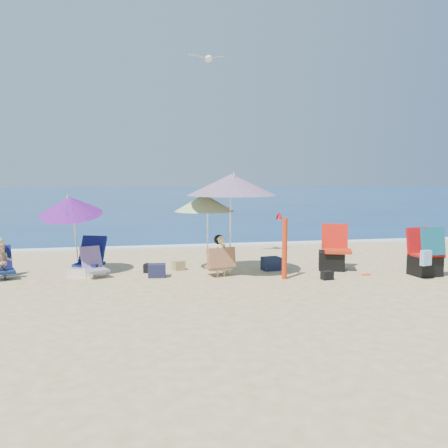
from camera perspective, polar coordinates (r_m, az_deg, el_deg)
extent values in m
plane|color=#D8BC84|center=(9.77, 2.86, -6.98)|extent=(120.00, 120.00, 0.00)
cube|color=navy|center=(54.34, -8.54, 3.40)|extent=(120.00, 80.00, 0.12)
cube|color=white|center=(14.69, -1.89, -2.58)|extent=(120.00, 0.50, 0.04)
cylinder|color=white|center=(10.43, 0.75, -0.43)|extent=(0.05, 0.05, 2.06)
cone|color=#F42063|center=(10.21, 0.92, 4.75)|extent=(2.51, 2.51, 0.46)
cylinder|color=white|center=(10.04, 1.20, 5.90)|extent=(0.04, 0.04, 0.12)
cylinder|color=white|center=(10.70, -2.00, -1.41)|extent=(0.04, 0.04, 1.63)
cone|color=#60A719|center=(10.62, -2.38, 2.58)|extent=(1.69, 1.69, 0.39)
cylinder|color=silver|center=(10.60, -2.78, 3.50)|extent=(0.03, 0.03, 0.10)
cylinder|color=silver|center=(11.06, -17.40, -1.61)|extent=(0.09, 0.41, 1.53)
cone|color=#B01960|center=(10.79, -18.00, 2.14)|extent=(1.55, 1.59, 0.71)
cylinder|color=silver|center=(10.74, -18.31, 3.04)|extent=(0.03, 0.05, 0.11)
cylinder|color=red|center=(10.02, 7.30, -2.96)|extent=(0.14, 0.14, 1.29)
cone|color=red|center=(10.01, 6.65, 1.06)|extent=(0.20, 0.20, 0.16)
cube|color=#0E194E|center=(10.98, -15.91, -4.69)|extent=(0.71, 0.67, 0.07)
cube|color=#0D144C|center=(11.10, -15.48, -2.96)|extent=(0.65, 0.52, 0.60)
cube|color=white|center=(10.83, -16.26, -5.46)|extent=(0.74, 0.70, 0.18)
cube|color=#C36844|center=(10.48, -14.99, -5.43)|extent=(0.55, 0.53, 0.05)
cube|color=#C84D46|center=(10.78, -15.69, -3.86)|extent=(0.50, 0.41, 0.47)
cube|color=white|center=(10.78, -15.50, -5.60)|extent=(0.58, 0.55, 0.14)
cube|color=red|center=(11.17, 13.52, -3.18)|extent=(0.75, 0.71, 0.06)
cube|color=red|center=(11.41, 13.15, -1.47)|extent=(0.62, 0.37, 0.60)
cube|color=black|center=(11.27, 12.78, -4.30)|extent=(0.72, 0.69, 0.43)
cube|color=red|center=(11.25, 23.11, -3.47)|extent=(0.63, 0.57, 0.06)
cube|color=#A90C0F|center=(11.38, 22.34, -1.85)|extent=(0.60, 0.21, 0.59)
cube|color=black|center=(11.23, 22.99, -4.67)|extent=(0.61, 0.55, 0.42)
cube|color=#096774|center=(10.94, 23.82, -1.92)|extent=(0.54, 0.23, 0.59)
cube|color=#88AEDB|center=(10.69, 23.09, -3.76)|extent=(0.25, 0.16, 0.31)
imported|color=#D5B47F|center=(10.20, -0.47, -3.90)|extent=(0.36, 0.28, 0.88)
cube|color=#451075|center=(10.35, -0.67, -5.25)|extent=(0.58, 0.54, 0.06)
cube|color=#450E67|center=(10.20, -0.34, -4.07)|extent=(0.64, 0.36, 0.45)
sphere|color=black|center=(10.29, -0.62, -1.88)|extent=(0.22, 0.22, 0.22)
imported|color=tan|center=(10.89, -24.98, -4.12)|extent=(0.45, 0.40, 0.77)
cube|color=#0D1D4A|center=(10.94, -25.05, -5.24)|extent=(0.58, 0.54, 0.06)
cube|color=#0D124A|center=(11.25, -25.34, -3.66)|extent=(0.53, 0.41, 0.50)
cube|color=#1A1C39|center=(10.30, -8.06, -5.56)|extent=(0.39, 0.30, 0.28)
cube|color=black|center=(10.80, -8.84, -5.27)|extent=(0.32, 0.28, 0.20)
cube|color=#9D8759|center=(10.98, -5.47, -4.98)|extent=(0.31, 0.27, 0.22)
cube|color=#192138|center=(11.01, 5.67, -4.75)|extent=(0.44, 0.36, 0.30)
cube|color=black|center=(10.19, 12.28, -6.05)|extent=(0.26, 0.20, 0.18)
cube|color=#FF471A|center=(10.86, 16.70, -5.85)|extent=(0.20, 0.10, 0.03)
ellipsoid|color=white|center=(12.02, -1.88, 19.21)|extent=(0.24, 0.41, 0.15)
cube|color=#94969C|center=(11.92, -3.18, 19.44)|extent=(0.40, 0.15, 0.09)
cube|color=#96979E|center=(11.99, -0.94, 19.36)|extent=(0.40, 0.15, 0.09)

